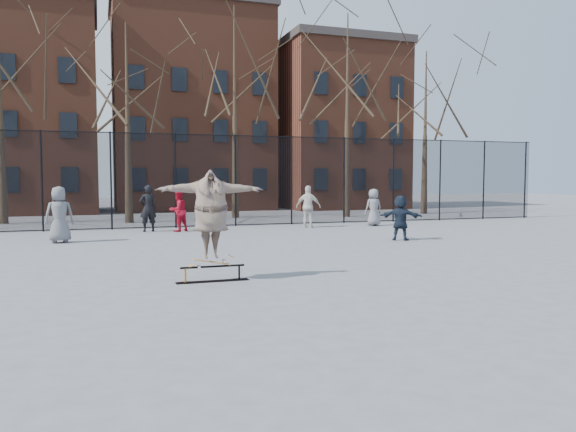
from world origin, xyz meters
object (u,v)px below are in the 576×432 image
object	(u,v)px
bystander_red	(178,210)
skateboard	(211,263)
bystander_grey	(59,215)
bystander_black	(148,208)
skate_rail	(213,275)
bystander_white	(308,207)
bystander_navy	(401,218)
bystander_extra	(374,207)
skater	(211,217)

from	to	relation	value
bystander_red	skateboard	bearing A→B (deg)	51.76
bystander_grey	bystander_black	distance (m)	4.26
skate_rail	skateboard	xyz separation A→B (m)	(-0.02, 0.00, 0.25)
bystander_white	skate_rail	bearing A→B (deg)	89.72
bystander_grey	bystander_navy	xyz separation A→B (m)	(10.96, -2.92, -0.16)
bystander_white	bystander_extra	distance (m)	3.02
bystander_black	bystander_extra	distance (m)	9.66
bystander_black	bystander_red	bearing A→B (deg)	153.39
bystander_black	bystander_red	world-z (taller)	bystander_black
skateboard	bystander_extra	size ratio (longest dim) A/B	0.51
bystander_grey	bystander_black	xyz separation A→B (m)	(3.07, 2.96, -0.01)
skate_rail	bystander_navy	world-z (taller)	bystander_navy
skate_rail	skater	bearing A→B (deg)	180.00
skater	bystander_white	distance (m)	12.65
bystander_grey	bystander_extra	xyz separation A→B (m)	(12.71, 2.46, -0.11)
skateboard	bystander_white	bearing A→B (deg)	60.23
bystander_grey	bystander_white	distance (m)	10.04
skater	bystander_navy	world-z (taller)	skater
skate_rail	bystander_black	distance (m)	11.35
skate_rail	skateboard	distance (m)	0.25
skate_rail	bystander_white	xyz separation A→B (m)	(6.25, 10.97, 0.77)
skate_rail	bystander_grey	xyz separation A→B (m)	(-3.45, 8.36, 0.80)
skater	bystander_red	xyz separation A→B (m)	(0.77, 10.95, -0.51)
bystander_white	skateboard	bearing A→B (deg)	89.63
bystander_red	bystander_black	bearing A→B (deg)	-52.16
bystander_black	bystander_white	world-z (taller)	bystander_black
skate_rail	skateboard	size ratio (longest dim) A/B	1.81
bystander_extra	bystander_grey	bearing A→B (deg)	8.09
bystander_extra	bystander_navy	bearing A→B (deg)	69.14
skate_rail	bystander_black	world-z (taller)	bystander_black
bystander_navy	skate_rail	bearing A→B (deg)	71.73
bystander_grey	bystander_white	bearing A→B (deg)	-176.92
bystander_white	bystander_navy	world-z (taller)	bystander_white
bystander_black	bystander_extra	world-z (taller)	bystander_black
bystander_black	bystander_white	xyz separation A→B (m)	(6.63, -0.34, -0.03)
bystander_grey	bystander_red	bearing A→B (deg)	-160.27
skateboard	bystander_extra	xyz separation A→B (m)	(9.29, 10.82, 0.44)
skater	bystander_black	world-z (taller)	skater
skateboard	skater	size ratio (longest dim) A/B	0.37
bystander_extra	bystander_red	bearing A→B (deg)	-3.75
skate_rail	skater	size ratio (longest dim) A/B	0.68
skateboard	bystander_black	size ratio (longest dim) A/B	0.45
bystander_grey	bystander_extra	world-z (taller)	bystander_grey
bystander_grey	bystander_extra	size ratio (longest dim) A/B	1.13
bystander_white	bystander_extra	bearing A→B (deg)	-153.52
bystander_grey	bystander_black	size ratio (longest dim) A/B	1.01
bystander_grey	bystander_extra	distance (m)	12.95
bystander_red	skate_rail	bearing A→B (deg)	51.88
skate_rail	skateboard	bearing A→B (deg)	180.00
skate_rail	bystander_red	distance (m)	11.00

